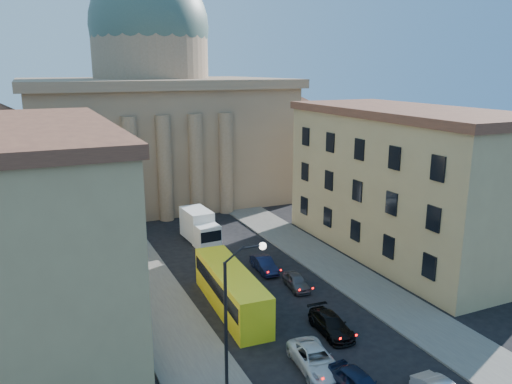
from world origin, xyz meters
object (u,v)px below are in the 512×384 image
Objects in this scene: car_left_near at (359,384)px; city_bus at (231,288)px; street_lamp at (234,306)px; box_truck at (200,228)px.

city_bus reaches higher than car_left_near.
street_lamp is 0.77× the size of city_bus.
street_lamp reaches higher than car_left_near.
box_truck is at bearing 76.28° from street_lamp.
box_truck is (6.16, 25.24, -3.66)m from street_lamp.
city_bus is 16.11m from box_truck.
city_bus is at bearing 69.66° from street_lamp.
street_lamp is at bearing -106.96° from box_truck.
street_lamp is 10.59m from city_bus.
car_left_near is at bearing -93.23° from box_truck.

